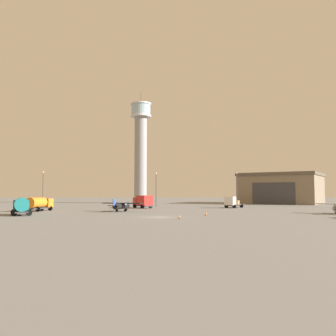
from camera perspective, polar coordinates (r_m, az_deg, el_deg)
The scene contains 13 objects.
ground_plane at distance 56.98m, azimuth -1.52°, elevation -7.83°, with size 400.00×400.00×0.00m, color slate.
control_tower at distance 130.88m, azimuth -4.37°, elevation 3.61°, with size 7.58×7.58×40.32m.
hangar at distance 128.81m, azimuth 17.58°, elevation -3.11°, with size 32.78×31.59×10.29m.
airplane_black at distance 73.78m, azimuth -7.46°, elevation -5.95°, with size 8.52×6.75×2.57m.
truck_flatbed_white at distance 91.07m, azimuth 10.18°, elevation -5.42°, with size 5.58×5.95×2.79m.
truck_box_red at distance 88.78m, azimuth -3.97°, elevation -5.27°, with size 5.38×7.20×3.09m.
truck_fuel_tanker_teal at distance 66.18m, azimuth -22.28°, elevation -5.53°, with size 4.66×6.41×3.04m.
truck_fuel_tanker_orange at distance 78.95m, azimuth -19.78°, elevation -5.31°, with size 4.04×7.22×2.87m.
light_post_west at distance 109.54m, azimuth 10.90°, elevation -2.82°, with size 0.44×0.44×9.81m.
light_post_east at distance 98.74m, azimuth -1.90°, elevation -2.94°, with size 0.44×0.44×9.29m.
light_post_north at distance 105.20m, azimuth -19.26°, elevation -2.68°, with size 0.44×0.44×9.64m.
traffic_cone_near_left at distance 61.76m, azimuth 6.07°, elevation -7.20°, with size 0.36×0.36×0.65m.
traffic_cone_near_right at distance 53.86m, azimuth 1.85°, elevation -7.74°, with size 0.36×0.36×0.61m.
Camera 1 is at (0.72, -56.84, 3.99)m, focal length 38.34 mm.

